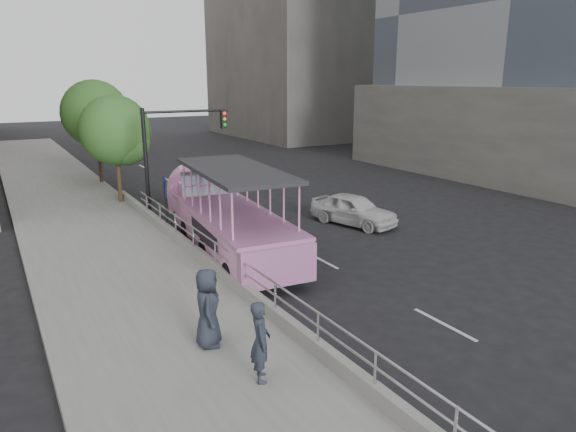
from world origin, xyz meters
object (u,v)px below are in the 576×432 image
object	(u,v)px
pedestrian_near	(260,341)
traffic_signal	(171,145)
pedestrian_far	(208,308)
street_tree_near	(118,133)
duck_boat	(224,218)
parking_sign	(166,199)
street_tree_far	(97,116)
car	(353,209)

from	to	relation	value
pedestrian_near	traffic_signal	distance (m)	15.20
pedestrian_far	traffic_signal	size ratio (longest dim) A/B	0.37
street_tree_near	duck_boat	bearing A→B (deg)	-78.65
street_tree_near	pedestrian_far	bearing A→B (deg)	-96.35
street_tree_near	parking_sign	bearing A→B (deg)	-87.28
pedestrian_far	street_tree_far	xyz separation A→B (m)	(2.01, 22.24, 3.05)
pedestrian_far	traffic_signal	distance (m)	13.44
car	street_tree_near	world-z (taller)	street_tree_near
pedestrian_far	street_tree_near	xyz separation A→B (m)	(1.81, 16.24, 2.56)
parking_sign	street_tree_near	bearing A→B (deg)	92.72
pedestrian_far	traffic_signal	bearing A→B (deg)	6.00
parking_sign	street_tree_far	size ratio (longest dim) A/B	0.40
duck_boat	car	xyz separation A→B (m)	(6.47, 0.25, -0.55)
pedestrian_near	street_tree_near	bearing A→B (deg)	16.87
parking_sign	street_tree_far	distance (m)	12.70
duck_boat	car	bearing A→B (deg)	2.19
duck_boat	street_tree_near	xyz separation A→B (m)	(-1.80, 8.96, 2.56)
traffic_signal	street_tree_far	size ratio (longest dim) A/B	0.81
pedestrian_near	pedestrian_far	xyz separation A→B (m)	(-0.40, 1.91, 0.08)
street_tree_far	parking_sign	bearing A→B (deg)	-89.52
car	traffic_signal	distance (m)	8.95
parking_sign	duck_boat	bearing A→B (deg)	-59.56
pedestrian_near	parking_sign	distance (m)	11.86
pedestrian_far	parking_sign	size ratio (longest dim) A/B	0.73
traffic_signal	street_tree_near	bearing A→B (deg)	114.98
pedestrian_far	street_tree_far	distance (m)	22.53
car	street_tree_far	bearing A→B (deg)	102.30
car	pedestrian_near	world-z (taller)	pedestrian_near
pedestrian_near	street_tree_far	size ratio (longest dim) A/B	0.27
duck_boat	traffic_signal	world-z (taller)	traffic_signal
duck_boat	pedestrian_far	xyz separation A→B (m)	(-3.60, -7.28, -0.00)
duck_boat	pedestrian_near	bearing A→B (deg)	-109.25
traffic_signal	street_tree_far	distance (m)	9.57
parking_sign	street_tree_far	world-z (taller)	street_tree_far
car	street_tree_far	world-z (taller)	street_tree_far
pedestrian_near	street_tree_near	xyz separation A→B (m)	(1.41, 18.15, 2.64)
traffic_signal	parking_sign	bearing A→B (deg)	-113.40
pedestrian_far	traffic_signal	world-z (taller)	traffic_signal
street_tree_near	street_tree_far	xyz separation A→B (m)	(0.20, 6.00, 0.49)
pedestrian_near	pedestrian_far	size ratio (longest dim) A/B	0.92
parking_sign	street_tree_far	bearing A→B (deg)	90.48
pedestrian_near	duck_boat	bearing A→B (deg)	2.07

